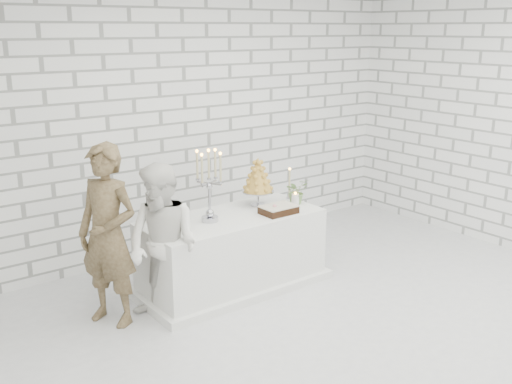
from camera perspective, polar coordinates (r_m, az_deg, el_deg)
name	(u,v)px	position (r m, az deg, el deg)	size (l,w,h in m)	color
ground	(337,328)	(5.34, 7.84, -12.87)	(6.00, 5.00, 0.01)	silver
wall_back	(185,122)	(6.77, -6.83, 6.70)	(6.00, 0.01, 3.00)	white
cake_table	(232,252)	(5.93, -2.31, -5.78)	(1.80, 0.80, 0.75)	white
groom	(108,236)	(5.25, -14.11, -4.10)	(0.59, 0.39, 1.62)	#483721
bride	(163,246)	(5.17, -8.94, -5.15)	(0.70, 0.54, 1.44)	white
candelabra	(209,186)	(5.56, -4.54, 0.62)	(0.29, 0.29, 0.70)	#AAA9B4
croquembouche	(258,182)	(6.06, 0.19, 1.00)	(0.33, 0.33, 0.51)	olive
chocolate_cake	(278,209)	(5.87, 2.19, -1.70)	(0.34, 0.24, 0.08)	black
pillar_candle	(295,200)	(6.15, 3.81, -0.73)	(0.08, 0.08, 0.12)	white
extra_taper	(289,184)	(6.35, 3.25, 0.75)	(0.06, 0.06, 0.32)	#C1B687
flowers	(296,191)	(6.18, 3.93, 0.06)	(0.24, 0.21, 0.27)	#496F35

